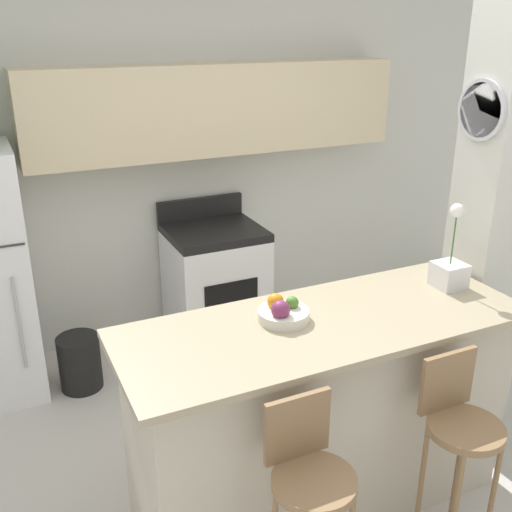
{
  "coord_description": "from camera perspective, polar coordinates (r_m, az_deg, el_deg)",
  "views": [
    {
      "loc": [
        -1.33,
        -2.09,
        2.34
      ],
      "look_at": [
        0.0,
        0.75,
        1.1
      ],
      "focal_mm": 42.0,
      "sensor_mm": 36.0,
      "label": 1
    }
  ],
  "objects": [
    {
      "name": "pillar_right",
      "position": [
        3.56,
        21.51,
        2.7
      ],
      "size": [
        0.38,
        0.32,
        2.55
      ],
      "color": "silver",
      "rests_on": "ground_plane"
    },
    {
      "name": "bar_stool_right",
      "position": [
        2.85,
        18.73,
        -15.55
      ],
      "size": [
        0.33,
        0.33,
        1.01
      ],
      "color": "olive",
      "rests_on": "ground_plane"
    },
    {
      "name": "stove_range",
      "position": [
        4.59,
        -3.88,
        -2.66
      ],
      "size": [
        0.68,
        0.63,
        1.07
      ],
      "color": "white",
      "rests_on": "ground_plane"
    },
    {
      "name": "counter_bar",
      "position": [
        3.07,
        6.18,
        -14.77
      ],
      "size": [
        1.94,
        0.73,
        1.05
      ],
      "color": "beige",
      "rests_on": "ground_plane"
    },
    {
      "name": "wall_back",
      "position": [
        4.52,
        -6.13,
        10.25
      ],
      "size": [
        5.6,
        0.38,
        2.55
      ],
      "color": "silver",
      "rests_on": "ground_plane"
    },
    {
      "name": "fruit_bowl",
      "position": [
        2.76,
        2.56,
        -5.35
      ],
      "size": [
        0.24,
        0.24,
        0.12
      ],
      "color": "silver",
      "rests_on": "counter_bar"
    },
    {
      "name": "trash_bin",
      "position": [
        4.27,
        -16.43,
        -9.69
      ],
      "size": [
        0.28,
        0.28,
        0.38
      ],
      "color": "black",
      "rests_on": "ground_plane"
    },
    {
      "name": "ground_plane",
      "position": [
        3.41,
        5.81,
        -21.96
      ],
      "size": [
        14.0,
        14.0,
        0.0
      ],
      "primitive_type": "plane",
      "color": "beige"
    },
    {
      "name": "bar_stool_left",
      "position": [
        2.48,
        5.07,
        -20.84
      ],
      "size": [
        0.33,
        0.33,
        1.01
      ],
      "color": "olive",
      "rests_on": "ground_plane"
    },
    {
      "name": "orchid_vase",
      "position": [
        3.24,
        17.97,
        -1.12
      ],
      "size": [
        0.15,
        0.15,
        0.45
      ],
      "color": "white",
      "rests_on": "counter_bar"
    }
  ]
}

